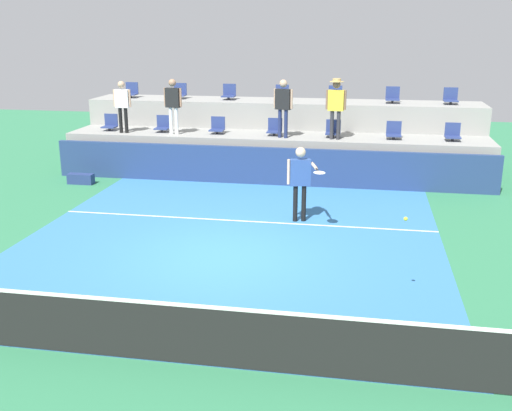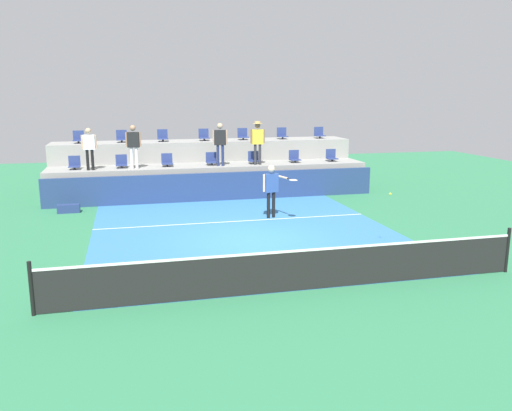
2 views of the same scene
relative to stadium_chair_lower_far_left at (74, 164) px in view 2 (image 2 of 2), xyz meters
The scene contains 28 objects.
ground_plane 9.12m from the stadium_chair_lower_far_left, 53.49° to the right, with size 40.00×40.00×0.00m, color #2D754C.
court_inner_paint 8.35m from the stadium_chair_lower_far_left, 49.33° to the right, with size 9.00×10.00×0.01m, color teal.
court_service_line 7.36m from the stadium_chair_lower_far_left, 42.07° to the right, with size 9.00×0.06×0.00m, color white.
tennis_net 12.48m from the stadium_chair_lower_far_left, 64.51° to the right, with size 10.48×0.08×1.07m.
sponsor_backboard 5.57m from the stadium_chair_lower_far_left, 12.97° to the right, with size 13.00×0.16×1.10m, color navy.
seating_tier_lower 5.42m from the stadium_chair_lower_far_left, ahead, with size 13.00×1.80×1.25m, color gray.
seating_tier_upper 5.69m from the stadium_chair_lower_far_left, 19.21° to the left, with size 13.00×1.80×2.10m, color gray.
stadium_chair_lower_far_left is the anchor object (origin of this frame).
stadium_chair_lower_left 1.77m from the stadium_chair_lower_far_left, ahead, with size 0.44×0.40×0.52m.
stadium_chair_lower_mid_left 3.56m from the stadium_chair_lower_far_left, ahead, with size 0.44×0.40×0.52m.
stadium_chair_lower_center 5.37m from the stadium_chair_lower_far_left, ahead, with size 0.44×0.40×0.52m.
stadium_chair_lower_mid_right 7.15m from the stadium_chair_lower_far_left, ahead, with size 0.44×0.40×0.52m.
stadium_chair_lower_right 8.95m from the stadium_chair_lower_far_left, ahead, with size 0.44×0.40×0.52m.
stadium_chair_lower_far_right 10.64m from the stadium_chair_lower_far_left, ahead, with size 0.44×0.40×0.52m.
stadium_chair_upper_far_left 1.99m from the stadium_chair_lower_far_left, 88.04° to the left, with size 0.44×0.40×0.52m.
stadium_chair_upper_left 2.69m from the stadium_chair_lower_far_left, 44.88° to the left, with size 0.44×0.40×0.52m.
stadium_chair_upper_mid_left 4.05m from the stadium_chair_lower_far_left, 27.00° to the left, with size 0.44×0.40×0.52m.
stadium_chair_upper_center 5.69m from the stadium_chair_lower_far_left, 18.66° to the left, with size 0.44×0.40×0.52m.
stadium_chair_upper_mid_right 7.36m from the stadium_chair_lower_far_left, 14.25° to the left, with size 0.44×0.40×0.52m.
stadium_chair_upper_right 9.15m from the stadium_chair_lower_far_left, 11.40° to the left, with size 0.44×0.40×0.52m.
stadium_chair_upper_far_right 10.91m from the stadium_chair_lower_far_left, ahead, with size 0.44×0.40×0.52m.
tennis_player 8.11m from the stadium_chair_lower_far_left, 34.63° to the right, with size 0.98×1.17×1.79m.
spectator_leaning_on_rail 1.04m from the stadium_chair_lower_far_left, 31.88° to the right, with size 0.57×0.22×1.61m.
spectator_in_white 2.43m from the stadium_chair_lower_far_left, ahead, with size 0.60×0.26×1.69m.
spectator_in_grey 5.74m from the stadium_chair_lower_far_left, ahead, with size 0.60×0.29×1.73m.
spectator_with_hat 7.29m from the stadium_chair_lower_far_left, ahead, with size 0.60×0.44×1.78m.
tennis_ball 12.42m from the stadium_chair_lower_far_left, 44.84° to the right, with size 0.07×0.07×0.07m.
equipment_bag 2.52m from the stadium_chair_lower_far_left, 92.53° to the right, with size 0.76×0.28×0.30m, color navy.
Camera 2 is at (-3.31, -13.98, 4.11)m, focal length 36.65 mm.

